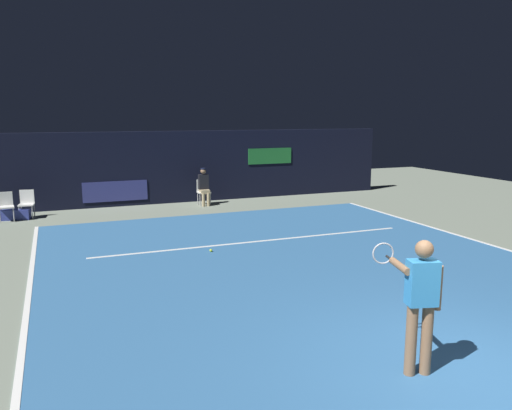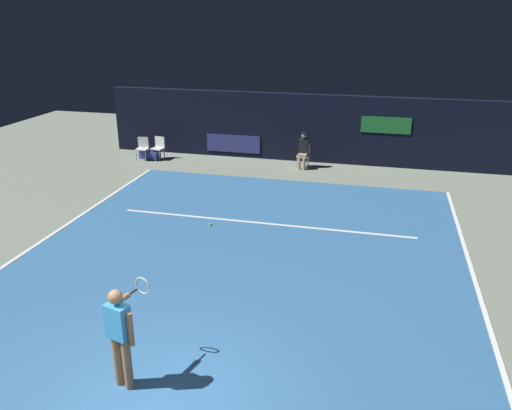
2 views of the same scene
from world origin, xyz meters
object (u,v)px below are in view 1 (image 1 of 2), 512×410
Objects in this scene: courtside_chair_near at (6,205)px; tennis_ball at (211,250)px; equipment_bag at (16,215)px; tennis_player at (420,299)px; line_judge_on_chair at (204,186)px; courtside_chair_far at (27,202)px.

courtside_chair_near reaches higher than tennis_ball.
tennis_ball is at bearing -39.85° from equipment_bag.
tennis_player reaches higher than courtside_chair_near.
tennis_ball is (-0.75, 6.38, -0.94)m from tennis_player.
line_judge_on_chair is 5.76m from courtside_chair_far.
courtside_chair_far is at bearing 33.38° from equipment_bag.
tennis_player reaches higher than courtside_chair_far.
tennis_player reaches higher than tennis_ball.
tennis_player is 2.06× the size of equipment_bag.
courtside_chair_far is at bearing 111.76° from tennis_player.
line_judge_on_chair is 1.57× the size of equipment_bag.
line_judge_on_chair is 1.50× the size of courtside_chair_near.
line_judge_on_chair is at bearing 86.14° from tennis_player.
line_judge_on_chair reaches higher than courtside_chair_far.
tennis_player is at bearing -83.27° from tennis_ball.
courtside_chair_far is at bearing 22.97° from courtside_chair_near.
courtside_chair_near is at bearing 129.72° from tennis_ball.
tennis_player is at bearing -65.57° from courtside_chair_near.
line_judge_on_chair is 6.34m from tennis_ball.
courtside_chair_near is (-5.48, 12.07, -0.49)m from tennis_player.
courtside_chair_near is 1.05× the size of equipment_bag.
courtside_chair_far is at bearing -178.33° from line_judge_on_chair.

